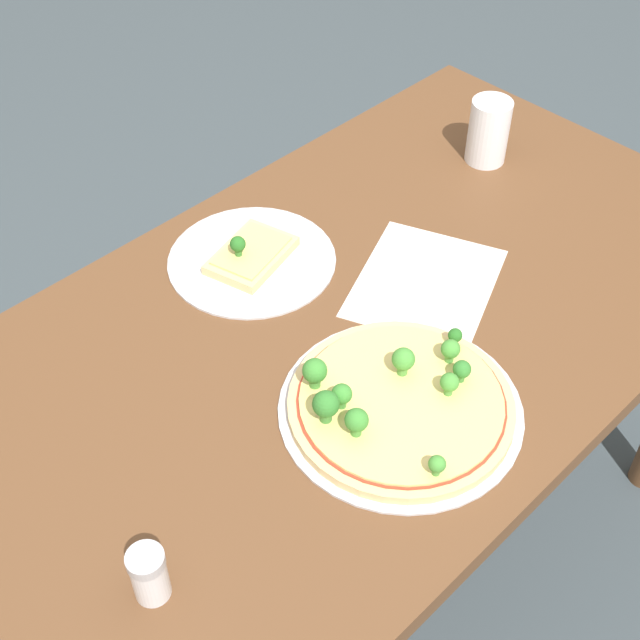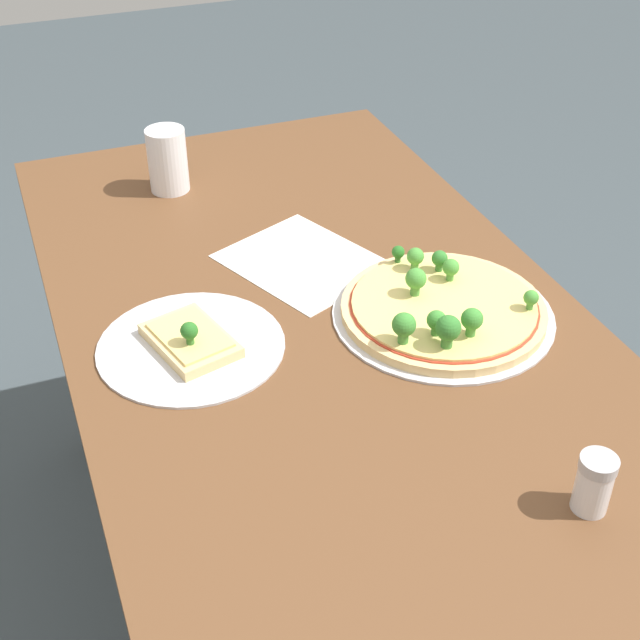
{
  "view_description": "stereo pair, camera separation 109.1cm",
  "coord_description": "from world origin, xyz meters",
  "px_view_note": "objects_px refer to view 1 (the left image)",
  "views": [
    {
      "loc": [
        0.68,
        0.63,
        1.65
      ],
      "look_at": [
        0.04,
        -0.02,
        0.73
      ],
      "focal_mm": 50.0,
      "sensor_mm": 36.0,
      "label": 1
    },
    {
      "loc": [
        1.01,
        -0.39,
        1.48
      ],
      "look_at": [
        0.04,
        -0.02,
        0.73
      ],
      "focal_mm": 50.0,
      "sensor_mm": 36.0,
      "label": 2
    }
  ],
  "objects_px": {
    "dining_table": "(346,363)",
    "pizza_tray_whole": "(398,403)",
    "condiment_shaker": "(149,574)",
    "drinking_cup": "(489,131)",
    "pizza_tray_slice": "(251,257)"
  },
  "relations": [
    {
      "from": "dining_table",
      "to": "pizza_tray_whole",
      "type": "relative_size",
      "value": 4.19
    },
    {
      "from": "drinking_cup",
      "to": "dining_table",
      "type": "bearing_deg",
      "value": 13.72
    },
    {
      "from": "pizza_tray_whole",
      "to": "condiment_shaker",
      "type": "relative_size",
      "value": 4.33
    },
    {
      "from": "pizza_tray_slice",
      "to": "condiment_shaker",
      "type": "distance_m",
      "value": 0.58
    },
    {
      "from": "dining_table",
      "to": "pizza_tray_slice",
      "type": "height_order",
      "value": "pizza_tray_slice"
    },
    {
      "from": "dining_table",
      "to": "pizza_tray_whole",
      "type": "height_order",
      "value": "pizza_tray_whole"
    },
    {
      "from": "pizza_tray_slice",
      "to": "condiment_shaker",
      "type": "xyz_separation_m",
      "value": [
        0.46,
        0.35,
        0.03
      ]
    },
    {
      "from": "pizza_tray_whole",
      "to": "condiment_shaker",
      "type": "xyz_separation_m",
      "value": [
        0.4,
        -0.02,
        0.02
      ]
    },
    {
      "from": "dining_table",
      "to": "pizza_tray_whole",
      "type": "distance_m",
      "value": 0.21
    },
    {
      "from": "dining_table",
      "to": "drinking_cup",
      "type": "xyz_separation_m",
      "value": [
        -0.48,
        -0.12,
        0.15
      ]
    },
    {
      "from": "dining_table",
      "to": "condiment_shaker",
      "type": "height_order",
      "value": "condiment_shaker"
    },
    {
      "from": "drinking_cup",
      "to": "condiment_shaker",
      "type": "xyz_separation_m",
      "value": [
        0.94,
        0.26,
        -0.02
      ]
    },
    {
      "from": "pizza_tray_slice",
      "to": "drinking_cup",
      "type": "distance_m",
      "value": 0.5
    },
    {
      "from": "pizza_tray_whole",
      "to": "condiment_shaker",
      "type": "height_order",
      "value": "condiment_shaker"
    },
    {
      "from": "pizza_tray_slice",
      "to": "dining_table",
      "type": "bearing_deg",
      "value": 92.96
    }
  ]
}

